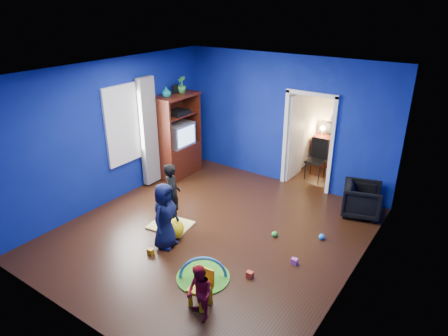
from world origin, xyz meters
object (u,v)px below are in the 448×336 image
Objects in this scene: armchair at (362,200)px; study_desk at (330,152)px; child_black at (173,195)px; play_mat at (203,277)px; kid_chair at (200,290)px; folding_chair at (316,160)px; vase at (166,92)px; hopper_ball at (174,229)px; toddler_red at (200,293)px; child_navy at (165,216)px; crt_tv at (179,134)px; tv_armoire at (178,136)px.

armchair is 2.51m from study_desk.
play_mat is at bearing -177.45° from child_black.
child_black is at bearing 146.15° from play_mat.
folding_chair is (-0.37, 4.90, 0.21)m from kid_chair.
vase reaches higher than child_black.
folding_chair is at bearing 89.01° from kid_chair.
hopper_ball is 3.99m from folding_chair.
vase reaches higher than armchair.
toddler_red is at bearing -43.61° from vase.
toddler_red is 0.99× the size of play_mat.
hopper_ball is at bearing 3.90° from child_navy.
study_desk is at bearing -18.65° from child_navy.
vase is at bearing -97.59° from crt_tv.
folding_chair is at bearing 30.12° from tv_armoire.
hopper_ball reaches higher than play_mat.
crt_tv is (0.04, 0.00, 0.04)m from tv_armoire.
study_desk is (1.05, 4.80, 0.19)m from hopper_ball.
crt_tv is at bearing 81.15° from armchair.
play_mat is at bearing -115.14° from child_navy.
toddler_red is at bearing -85.12° from study_desk.
child_navy is at bearing -54.27° from crt_tv.
kid_chair is 0.60× the size of play_mat.
armchair reaches higher than play_mat.
child_black is at bearing 164.46° from toddler_red.
tv_armoire is (-1.43, 1.84, 0.36)m from child_black.
armchair is 1.81m from folding_chair.
toddler_red is 4.89m from vase.
kid_chair is at bearing -45.82° from tv_armoire.
tv_armoire is 3.29m from folding_chair.
play_mat is (1.05, -0.34, -0.58)m from child_navy.
folding_chair is (2.81, 1.63, -0.52)m from tv_armoire.
tv_armoire reaches higher than kid_chair.
child_navy is 3.18m from vase.
folding_chair is at bearing -90.00° from study_desk.
study_desk is (-0.05, 5.38, 0.36)m from play_mat.
kid_chair is (3.18, -2.97, -1.82)m from vase.
play_mat is (-0.32, 0.48, -0.24)m from kid_chair.
toddler_red is 1.63× the size of kid_chair.
armchair is at bearing 11.07° from vase.
tv_armoire is 5.31× the size of hopper_ball.
child_navy is 0.60× the size of tv_armoire.
child_navy is at bearing 171.55° from toddler_red.
vase reaches higher than tv_armoire.
child_black is at bearing -52.79° from crt_tv.
armchair is at bearing 67.38° from play_mat.
tv_armoire reaches higher than crt_tv.
armchair is 3.86m from child_navy.
vase is 0.60× the size of hopper_ball.
child_navy reaches higher than kid_chair.
toddler_red is at bearing -131.10° from child_navy.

